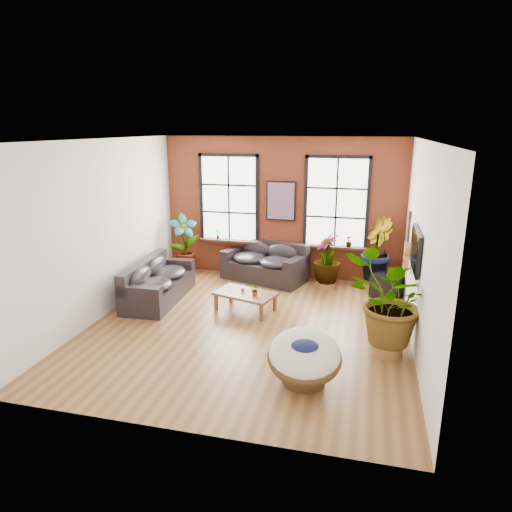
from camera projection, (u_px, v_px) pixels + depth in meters
The scene contains 19 objects.
room at pixel (250, 237), 8.47m from camera, with size 6.04×6.54×3.54m.
sofa_back at pixel (266, 263), 11.44m from camera, with size 2.25×1.57×0.94m.
sofa_left at pixel (157, 283), 10.08m from camera, with size 1.04×2.26×0.87m.
coffee_table at pixel (245, 295), 9.48m from camera, with size 1.39×1.03×0.48m.
papasan_chair at pixel (304, 357), 6.77m from camera, with size 1.26×1.28×0.83m.
poster at pixel (281, 201), 11.25m from camera, with size 0.74×0.06×0.98m.
tv_wall_unit at pixel (413, 251), 8.27m from camera, with size 0.13×1.86×1.20m.
media_box at pixel (387, 286), 10.26m from camera, with size 0.79×0.73×0.52m.
pot_back_left at pixel (185, 267), 11.90m from camera, with size 0.56×0.56×0.38m.
pot_back_right at pixel (374, 280), 10.94m from camera, with size 0.48×0.48×0.34m.
pot_right_wall at pixel (387, 343), 7.70m from camera, with size 0.69×0.69×0.38m.
pot_mid at pixel (326, 280), 10.94m from camera, with size 0.50×0.50×0.33m.
floor_plant_back_left at pixel (184, 242), 11.68m from camera, with size 0.76×0.52×1.45m, color #1F4512.
floor_plant_back_right at pixel (376, 250), 10.73m from camera, with size 0.85×0.68×1.54m, color #1F4512.
floor_plant_right_wall at pixel (390, 302), 7.49m from camera, with size 1.42×1.23×1.57m, color #1F4512.
floor_plant_mid at pixel (327, 258), 10.76m from camera, with size 0.66×0.66×1.17m, color #1F4512.
table_plant at pixel (255, 290), 9.30m from camera, with size 0.20×0.18×0.22m, color #1F4512.
sill_plant_left at pixel (218, 234), 11.83m from camera, with size 0.14×0.10×0.27m, color #1F4512.
sill_plant_right at pixel (349, 241), 11.06m from camera, with size 0.15×0.15×0.27m, color #1F4512.
Camera 1 is at (2.08, -7.83, 3.72)m, focal length 32.00 mm.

